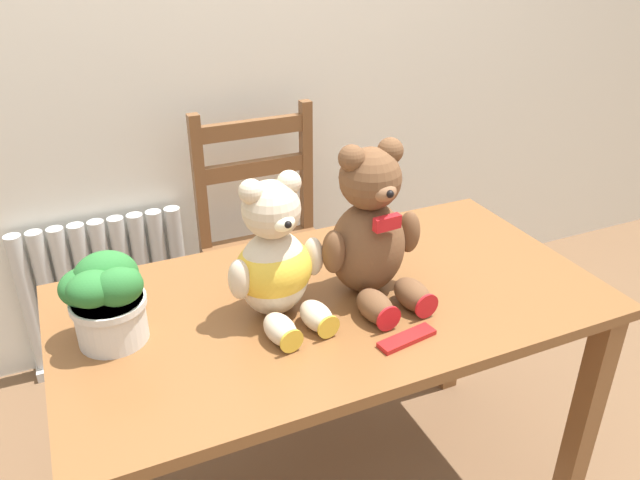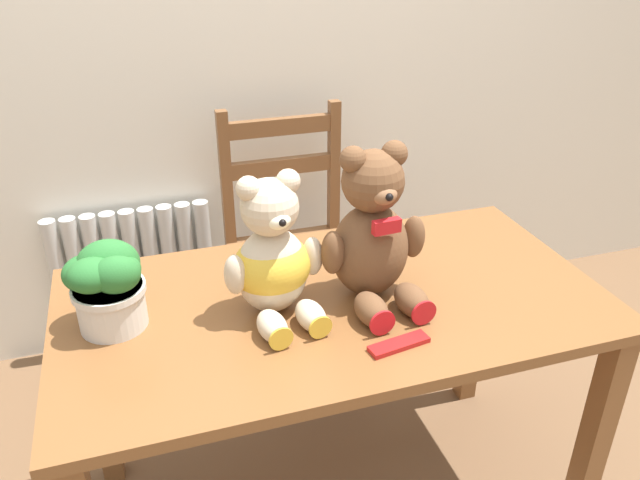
{
  "view_description": "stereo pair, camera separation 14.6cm",
  "coord_description": "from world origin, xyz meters",
  "px_view_note": "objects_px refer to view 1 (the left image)",
  "views": [
    {
      "loc": [
        -0.56,
        -0.82,
        1.59
      ],
      "look_at": [
        -0.03,
        0.36,
        0.91
      ],
      "focal_mm": 35.0,
      "sensor_mm": 36.0,
      "label": 1
    },
    {
      "loc": [
        -0.43,
        -0.87,
        1.59
      ],
      "look_at": [
        -0.03,
        0.36,
        0.91
      ],
      "focal_mm": 35.0,
      "sensor_mm": 36.0,
      "label": 2
    }
  ],
  "objects_px": {
    "wooden_chair_behind": "(269,248)",
    "teddy_bear_left": "(275,262)",
    "chocolate_bar": "(407,338)",
    "teddy_bear_right": "(371,232)",
    "potted_plant": "(106,296)"
  },
  "relations": [
    {
      "from": "teddy_bear_right",
      "to": "chocolate_bar",
      "type": "distance_m",
      "value": 0.27
    },
    {
      "from": "wooden_chair_behind",
      "to": "teddy_bear_right",
      "type": "relative_size",
      "value": 2.51
    },
    {
      "from": "teddy_bear_right",
      "to": "chocolate_bar",
      "type": "relative_size",
      "value": 2.75
    },
    {
      "from": "wooden_chair_behind",
      "to": "teddy_bear_right",
      "type": "bearing_deg",
      "value": 90.16
    },
    {
      "from": "teddy_bear_left",
      "to": "chocolate_bar",
      "type": "distance_m",
      "value": 0.34
    },
    {
      "from": "teddy_bear_right",
      "to": "potted_plant",
      "type": "distance_m",
      "value": 0.62
    },
    {
      "from": "wooden_chair_behind",
      "to": "teddy_bear_left",
      "type": "bearing_deg",
      "value": 71.99
    },
    {
      "from": "wooden_chair_behind",
      "to": "potted_plant",
      "type": "relative_size",
      "value": 4.82
    },
    {
      "from": "wooden_chair_behind",
      "to": "chocolate_bar",
      "type": "xyz_separation_m",
      "value": [
        -0.02,
        -0.97,
        0.26
      ]
    },
    {
      "from": "potted_plant",
      "to": "chocolate_bar",
      "type": "xyz_separation_m",
      "value": [
        0.6,
        -0.28,
        -0.11
      ]
    },
    {
      "from": "potted_plant",
      "to": "chocolate_bar",
      "type": "bearing_deg",
      "value": -25.0
    },
    {
      "from": "wooden_chair_behind",
      "to": "chocolate_bar",
      "type": "relative_size",
      "value": 6.9
    },
    {
      "from": "teddy_bear_right",
      "to": "teddy_bear_left",
      "type": "bearing_deg",
      "value": -5.45
    },
    {
      "from": "teddy_bear_right",
      "to": "potted_plant",
      "type": "relative_size",
      "value": 1.92
    },
    {
      "from": "wooden_chair_behind",
      "to": "chocolate_bar",
      "type": "bearing_deg",
      "value": 88.96
    }
  ]
}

